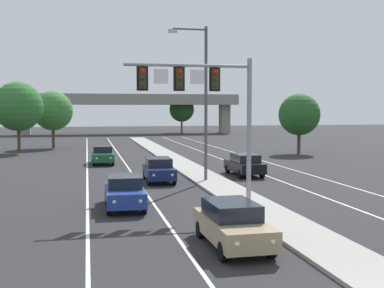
{
  "coord_description": "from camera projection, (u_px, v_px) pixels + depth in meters",
  "views": [
    {
      "loc": [
        -7.97,
        -9.34,
        4.83
      ],
      "look_at": [
        -3.2,
        13.36,
        3.2
      ],
      "focal_mm": 46.88,
      "sensor_mm": 36.0,
      "label": 1
    }
  ],
  "objects": [
    {
      "name": "car_oncoming_navy",
      "position": [
        159.0,
        169.0,
        33.26
      ],
      "size": [
        1.91,
        4.51,
        1.58
      ],
      "color": "#141E4C",
      "rests_on": "ground"
    },
    {
      "name": "tree_far_right_c",
      "position": [
        299.0,
        115.0,
        53.79
      ],
      "size": [
        4.46,
        4.46,
        6.45
      ],
      "color": "#4C3823",
      "rests_on": "ground"
    },
    {
      "name": "car_oncoming_blue",
      "position": [
        124.0,
        191.0,
        24.4
      ],
      "size": [
        1.86,
        4.49,
        1.58
      ],
      "color": "navy",
      "rests_on": "ground"
    },
    {
      "name": "lane_stripe_receding_center",
      "position": [
        265.0,
        175.0,
        36.46
      ],
      "size": [
        0.14,
        100.0,
        0.01
      ],
      "primitive_type": "cube",
      "color": "silver",
      "rests_on": "ground"
    },
    {
      "name": "street_lamp_median",
      "position": [
        203.0,
        94.0,
        32.64
      ],
      "size": [
        2.58,
        0.28,
        10.0
      ],
      "color": "#4C4C51",
      "rests_on": "median_island"
    },
    {
      "name": "edge_stripe_left",
      "position": [
        87.0,
        180.0,
        33.86
      ],
      "size": [
        0.14,
        100.0,
        0.01
      ],
      "primitive_type": "cube",
      "color": "silver",
      "rests_on": "ground"
    },
    {
      "name": "car_receding_black",
      "position": [
        245.0,
        164.0,
        36.26
      ],
      "size": [
        1.89,
        4.5,
        1.58
      ],
      "color": "black",
      "rests_on": "ground"
    },
    {
      "name": "lane_stripe_oncoming_center",
      "position": [
        136.0,
        179.0,
        34.54
      ],
      "size": [
        0.14,
        100.0,
        0.01
      ],
      "primitive_type": "cube",
      "color": "silver",
      "rests_on": "ground"
    },
    {
      "name": "median_island",
      "position": [
        230.0,
        192.0,
        28.66
      ],
      "size": [
        2.4,
        110.0,
        0.15
      ],
      "primitive_type": "cube",
      "color": "#9E9B93",
      "rests_on": "ground"
    },
    {
      "name": "edge_stripe_right",
      "position": [
        307.0,
        174.0,
        37.14
      ],
      "size": [
        0.14,
        100.0,
        0.01
      ],
      "primitive_type": "cube",
      "color": "silver",
      "rests_on": "ground"
    },
    {
      "name": "overpass_bridge",
      "position": [
        129.0,
        104.0,
        96.59
      ],
      "size": [
        42.4,
        6.4,
        7.65
      ],
      "color": "gray",
      "rests_on": "ground"
    },
    {
      "name": "tree_far_left_a",
      "position": [
        18.0,
        106.0,
        54.63
      ],
      "size": [
        5.38,
        5.38,
        7.79
      ],
      "color": "#4C3823",
      "rests_on": "ground"
    },
    {
      "name": "tree_far_left_b",
      "position": [
        53.0,
        111.0,
        61.53
      ],
      "size": [
        4.85,
        4.85,
        7.02
      ],
      "color": "#4C3823",
      "rests_on": "ground"
    },
    {
      "name": "tree_far_right_a",
      "position": [
        182.0,
        109.0,
        100.92
      ],
      "size": [
        4.98,
        4.98,
        7.21
      ],
      "color": "#4C3823",
      "rests_on": "ground"
    },
    {
      "name": "overhead_signal_mast",
      "position": [
        207.0,
        96.0,
        24.75
      ],
      "size": [
        6.41,
        0.44,
        7.2
      ],
      "color": "gray",
      "rests_on": "median_island"
    },
    {
      "name": "car_oncoming_green",
      "position": [
        103.0,
        155.0,
        43.94
      ],
      "size": [
        1.85,
        4.48,
        1.58
      ],
      "color": "#195633",
      "rests_on": "ground"
    },
    {
      "name": "car_oncoming_tan",
      "position": [
        233.0,
        224.0,
        17.5
      ],
      "size": [
        1.9,
        4.5,
        1.58
      ],
      "color": "tan",
      "rests_on": "ground"
    }
  ]
}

